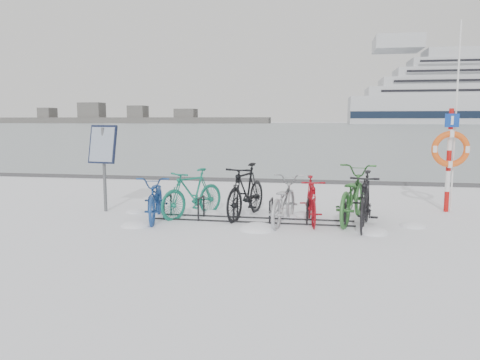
# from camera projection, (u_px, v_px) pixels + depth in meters

# --- Properties ---
(ground) EXTENTS (900.00, 900.00, 0.00)m
(ground) POSITION_uv_depth(u_px,v_px,m) (253.00, 221.00, 9.41)
(ground) COLOR white
(ground) RESTS_ON ground
(ice_sheet) EXTENTS (400.00, 298.00, 0.02)m
(ice_sheet) POSITION_uv_depth(u_px,v_px,m) (321.00, 126.00, 160.68)
(ice_sheet) COLOR #9CA9B0
(ice_sheet) RESTS_ON ground
(quay_edge) EXTENTS (400.00, 0.25, 0.10)m
(quay_edge) POSITION_uv_depth(u_px,v_px,m) (281.00, 181.00, 15.16)
(quay_edge) COLOR #3F3F42
(quay_edge) RESTS_ON ground
(bike_rack) EXTENTS (4.00, 0.48, 0.46)m
(bike_rack) POSITION_uv_depth(u_px,v_px,m) (253.00, 212.00, 9.39)
(bike_rack) COLOR black
(bike_rack) RESTS_ON ground
(info_board) EXTENTS (0.66, 0.33, 1.91)m
(info_board) POSITION_uv_depth(u_px,v_px,m) (103.00, 150.00, 10.20)
(info_board) COLOR #595B5E
(info_board) RESTS_ON ground
(lifebuoy_station) EXTENTS (0.79, 0.23, 4.12)m
(lifebuoy_station) POSITION_uv_depth(u_px,v_px,m) (450.00, 149.00, 10.11)
(lifebuoy_station) COLOR #B2100E
(lifebuoy_station) RESTS_ON ground
(shoreline) EXTENTS (180.00, 12.00, 9.50)m
(shoreline) POSITION_uv_depth(u_px,v_px,m) (119.00, 119.00, 284.37)
(shoreline) COLOR #4B4B4B
(shoreline) RESTS_ON ground
(bike_0) EXTENTS (1.04, 1.91, 0.95)m
(bike_0) POSITION_uv_depth(u_px,v_px,m) (156.00, 196.00, 9.52)
(bike_0) COLOR navy
(bike_0) RESTS_ON ground
(bike_1) EXTENTS (1.30, 1.73, 1.04)m
(bike_1) POSITION_uv_depth(u_px,v_px,m) (192.00, 192.00, 9.82)
(bike_1) COLOR #16745C
(bike_1) RESTS_ON ground
(bike_2) EXTENTS (0.97, 1.99, 1.15)m
(bike_2) POSITION_uv_depth(u_px,v_px,m) (246.00, 189.00, 9.74)
(bike_2) COLOR black
(bike_2) RESTS_ON ground
(bike_3) EXTENTS (0.88, 1.89, 0.96)m
(bike_3) POSITION_uv_depth(u_px,v_px,m) (283.00, 199.00, 9.18)
(bike_3) COLOR #A4A7AB
(bike_3) RESTS_ON ground
(bike_4) EXTENTS (0.64, 1.63, 0.95)m
(bike_4) POSITION_uv_depth(u_px,v_px,m) (311.00, 199.00, 9.18)
(bike_4) COLOR maroon
(bike_4) RESTS_ON ground
(bike_5) EXTENTS (1.25, 2.27, 1.13)m
(bike_5) POSITION_uv_depth(u_px,v_px,m) (352.00, 193.00, 9.38)
(bike_5) COLOR #2F692D
(bike_5) RESTS_ON ground
(bike_6) EXTENTS (0.79, 1.88, 1.10)m
(bike_6) POSITION_uv_depth(u_px,v_px,m) (365.00, 199.00, 8.79)
(bike_6) COLOR black
(bike_6) RESTS_ON ground
(snow_drifts) EXTENTS (6.22, 2.08, 0.24)m
(snow_drifts) POSITION_uv_depth(u_px,v_px,m) (265.00, 225.00, 9.05)
(snow_drifts) COLOR white
(snow_drifts) RESTS_ON ground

